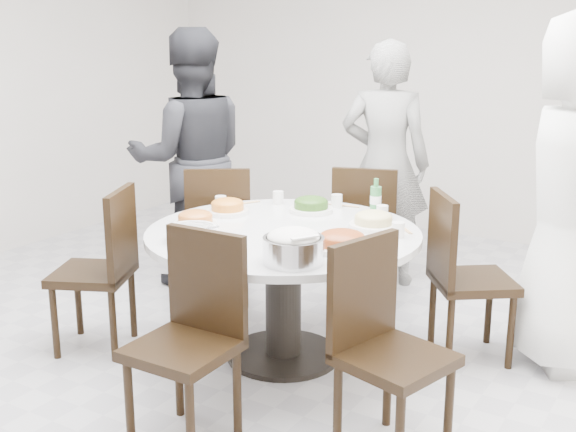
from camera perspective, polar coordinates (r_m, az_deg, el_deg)
The scene contains 22 objects.
floor at distance 4.22m, azimuth -1.19°, elevation -10.89°, with size 6.00×6.00×0.01m, color silver.
wall_back at distance 6.55m, azimuth 13.41°, elevation 10.55°, with size 6.00×0.01×2.80m, color silver.
dining_table at distance 4.05m, azimuth -0.37°, elevation -6.26°, with size 1.50×1.50×0.75m, color silver.
chair_ne at distance 4.16m, azimuth 14.42°, elevation -4.71°, with size 0.42×0.42×0.95m, color black.
chair_n at distance 4.93m, azimuth 6.22°, elevation -1.28°, with size 0.42×0.42×0.95m, color black.
chair_nw at distance 4.91m, azimuth -5.49°, elevation -1.34°, with size 0.42×0.42×0.95m, color black.
chair_sw at distance 4.29m, azimuth -15.23°, elevation -4.14°, with size 0.42×0.42×0.95m, color black.
chair_s at distance 3.24m, azimuth -8.37°, elevation -9.99°, with size 0.42×0.42×0.95m, color black.
chair_se at distance 3.15m, azimuth 8.48°, elevation -10.73°, with size 0.42×0.42×0.95m, color black.
diner_right at distance 4.13m, azimuth 21.80°, elevation 1.66°, with size 0.94×0.61×1.93m, color white.
diner_middle at distance 5.22m, azimuth 7.68°, elevation 4.09°, with size 0.64×0.42×1.75m, color black.
diner_left at distance 5.19m, azimuth -7.70°, elevation 4.44°, with size 0.89×0.69×1.83m, color black.
dish_greens at distance 4.32m, azimuth 1.84°, elevation 0.76°, with size 0.26×0.26×0.07m, color white.
dish_pale at distance 4.00m, azimuth 6.76°, elevation -0.44°, with size 0.27×0.27×0.07m, color white.
dish_orange at distance 4.29m, azimuth -4.80°, elevation 0.61°, with size 0.25×0.25×0.07m, color white.
dish_redbrown at distance 3.59m, azimuth 4.28°, elevation -2.09°, with size 0.30×0.30×0.08m, color white.
dish_tofu at distance 4.03m, azimuth -7.33°, elevation -0.41°, with size 0.25×0.25×0.06m, color white.
rice_bowl at distance 3.37m, azimuth 0.44°, elevation -2.71°, with size 0.29×0.29×0.12m, color silver.
soup_bowl at distance 3.76m, azimuth -7.59°, elevation -1.39°, with size 0.25×0.25×0.08m, color white.
beverage_bottle at distance 4.24m, azimuth 6.94°, elevation 1.49°, with size 0.06×0.06×0.22m, color #327E41.
tea_cups at distance 4.42m, azimuth 4.02°, elevation 1.14°, with size 0.07×0.07×0.08m, color white.
chopsticks at distance 4.50m, azimuth 4.66°, elevation 0.92°, with size 0.24×0.04×0.01m, color tan, non-canonical shape.
Camera 1 is at (2.08, -3.20, 1.81)m, focal length 45.00 mm.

